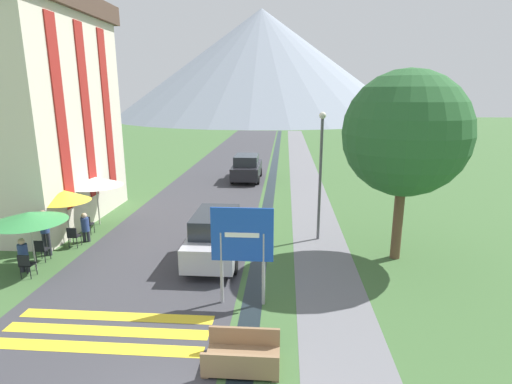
# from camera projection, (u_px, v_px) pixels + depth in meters

# --- Properties ---
(ground_plane) EXTENTS (160.00, 160.00, 0.00)m
(ground_plane) POSITION_uv_depth(u_px,v_px,m) (253.00, 186.00, 26.63)
(ground_plane) COLOR #3D6033
(road) EXTENTS (6.40, 60.00, 0.01)m
(road) POSITION_uv_depth(u_px,v_px,m) (234.00, 161.00, 36.48)
(road) COLOR #38383D
(road) RESTS_ON ground_plane
(footpath) EXTENTS (2.20, 60.00, 0.01)m
(footpath) POSITION_uv_depth(u_px,v_px,m) (301.00, 162.00, 36.05)
(footpath) COLOR slate
(footpath) RESTS_ON ground_plane
(drainage_channel) EXTENTS (0.60, 60.00, 0.00)m
(drainage_channel) POSITION_uv_depth(u_px,v_px,m) (275.00, 161.00, 36.22)
(drainage_channel) COLOR black
(drainage_channel) RESTS_ON ground_plane
(crosswalk_marking) EXTENTS (5.44, 1.84, 0.01)m
(crosswalk_marking) POSITION_uv_depth(u_px,v_px,m) (106.00, 331.00, 10.43)
(crosswalk_marking) COLOR yellow
(crosswalk_marking) RESTS_ON ground_plane
(mountain_distant) EXTENTS (71.07, 71.07, 25.45)m
(mountain_distant) POSITION_uv_depth(u_px,v_px,m) (261.00, 64.00, 97.15)
(mountain_distant) COLOR gray
(mountain_distant) RESTS_ON ground_plane
(hotel_building) EXTENTS (5.34, 8.32, 10.38)m
(hotel_building) POSITION_uv_depth(u_px,v_px,m) (34.00, 102.00, 18.18)
(hotel_building) COLOR beige
(hotel_building) RESTS_ON ground_plane
(road_sign) EXTENTS (1.79, 0.11, 2.95)m
(road_sign) POSITION_uv_depth(u_px,v_px,m) (242.00, 243.00, 11.35)
(road_sign) COLOR #9E9EA3
(road_sign) RESTS_ON ground_plane
(footbridge) EXTENTS (1.70, 1.10, 0.65)m
(footbridge) POSITION_uv_depth(u_px,v_px,m) (242.00, 357.00, 9.06)
(footbridge) COLOR #846647
(footbridge) RESTS_ON ground_plane
(parked_car_near) EXTENTS (1.86, 4.55, 1.82)m
(parked_car_near) POSITION_uv_depth(u_px,v_px,m) (217.00, 235.00, 14.88)
(parked_car_near) COLOR #B2B2B7
(parked_car_near) RESTS_ON ground_plane
(parked_car_far) EXTENTS (1.98, 4.39, 1.82)m
(parked_car_far) POSITION_uv_depth(u_px,v_px,m) (247.00, 167.00, 28.25)
(parked_car_far) COLOR black
(parked_car_far) RESTS_ON ground_plane
(cafe_chair_nearest) EXTENTS (0.40, 0.40, 0.85)m
(cafe_chair_nearest) POSITION_uv_depth(u_px,v_px,m) (26.00, 264.00, 13.33)
(cafe_chair_nearest) COLOR black
(cafe_chair_nearest) RESTS_ON ground_plane
(cafe_chair_middle) EXTENTS (0.40, 0.40, 0.85)m
(cafe_chair_middle) POSITION_uv_depth(u_px,v_px,m) (73.00, 235.00, 15.98)
(cafe_chair_middle) COLOR black
(cafe_chair_middle) RESTS_ON ground_plane
(cafe_chair_near_right) EXTENTS (0.40, 0.40, 0.85)m
(cafe_chair_near_right) POSITION_uv_depth(u_px,v_px,m) (41.00, 249.00, 14.61)
(cafe_chair_near_right) COLOR black
(cafe_chair_near_right) RESTS_ON ground_plane
(cafe_chair_far_right) EXTENTS (0.40, 0.40, 0.85)m
(cafe_chair_far_right) POSITION_uv_depth(u_px,v_px,m) (87.00, 223.00, 17.43)
(cafe_chair_far_right) COLOR black
(cafe_chair_far_right) RESTS_ON ground_plane
(cafe_umbrella_front_green) EXTENTS (2.47, 2.47, 2.14)m
(cafe_umbrella_front_green) POSITION_uv_depth(u_px,v_px,m) (29.00, 217.00, 13.54)
(cafe_umbrella_front_green) COLOR #B7B2A8
(cafe_umbrella_front_green) RESTS_ON ground_plane
(cafe_umbrella_middle_yellow) EXTENTS (1.99, 1.99, 2.23)m
(cafe_umbrella_middle_yellow) POSITION_uv_depth(u_px,v_px,m) (65.00, 196.00, 16.15)
(cafe_umbrella_middle_yellow) COLOR #B7B2A8
(cafe_umbrella_middle_yellow) RESTS_ON ground_plane
(cafe_umbrella_rear_white) EXTENTS (2.43, 2.43, 2.28)m
(cafe_umbrella_rear_white) POSITION_uv_depth(u_px,v_px,m) (96.00, 181.00, 18.43)
(cafe_umbrella_rear_white) COLOR #B7B2A8
(cafe_umbrella_rear_white) RESTS_ON ground_plane
(person_seated_far) EXTENTS (0.32, 0.32, 1.23)m
(person_seated_far) POSITION_uv_depth(u_px,v_px,m) (23.00, 253.00, 13.73)
(person_seated_far) COLOR #282833
(person_seated_far) RESTS_ON ground_plane
(person_standing_terrace) EXTENTS (0.32, 0.32, 1.80)m
(person_standing_terrace) POSITION_uv_depth(u_px,v_px,m) (45.00, 229.00, 15.06)
(person_standing_terrace) COLOR #282833
(person_standing_terrace) RESTS_ON ground_plane
(person_seated_near) EXTENTS (0.32, 0.32, 1.25)m
(person_seated_near) POSITION_uv_depth(u_px,v_px,m) (85.00, 226.00, 16.55)
(person_seated_near) COLOR #282833
(person_seated_near) RESTS_ON ground_plane
(streetlamp) EXTENTS (0.28, 0.28, 5.33)m
(streetlamp) POSITION_uv_depth(u_px,v_px,m) (321.00, 166.00, 16.26)
(streetlamp) COLOR #515156
(streetlamp) RESTS_ON ground_plane
(tree_by_path) EXTENTS (4.44, 4.44, 6.89)m
(tree_by_path) POSITION_uv_depth(u_px,v_px,m) (406.00, 134.00, 13.96)
(tree_by_path) COLOR brown
(tree_by_path) RESTS_ON ground_plane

